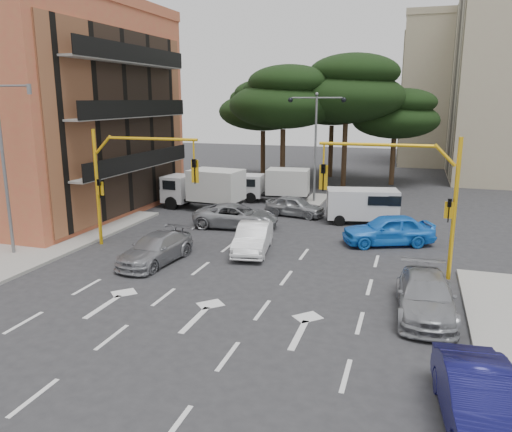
# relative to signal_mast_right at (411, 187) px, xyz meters

# --- Properties ---
(ground) EXTENTS (120.00, 120.00, 0.00)m
(ground) POSITION_rel_signal_mast_right_xyz_m (-6.80, -1.99, -3.88)
(ground) COLOR #28282B
(ground) RESTS_ON ground
(median_strip) EXTENTS (1.40, 6.00, 0.15)m
(median_strip) POSITION_rel_signal_mast_right_xyz_m (-6.80, 14.01, -3.81)
(median_strip) COLOR gray
(median_strip) RESTS_ON ground
(apartment_orange) EXTENTS (15.19, 16.15, 13.70)m
(apartment_orange) POSITION_rel_signal_mast_right_xyz_m (-24.76, 6.01, 2.97)
(apartment_orange) COLOR #C4543D
(apartment_orange) RESTS_ON ground
(apartment_beige_far) EXTENTS (16.20, 12.15, 16.70)m
(apartment_beige_far) POSITION_rel_signal_mast_right_xyz_m (6.15, 42.01, 4.47)
(apartment_beige_far) COLOR tan
(apartment_beige_far) RESTS_ON ground
(pine_left_near) EXTENTS (9.15, 9.15, 10.23)m
(pine_left_near) POSITION_rel_signal_mast_right_xyz_m (-10.75, 19.96, 3.72)
(pine_left_near) COLOR #382616
(pine_left_near) RESTS_ON ground
(pine_center) EXTENTS (9.98, 9.98, 11.16)m
(pine_center) POSITION_rel_signal_mast_right_xyz_m (-5.75, 21.96, 4.41)
(pine_center) COLOR #382616
(pine_center) RESTS_ON ground
(pine_left_far) EXTENTS (8.32, 8.32, 9.30)m
(pine_left_far) POSITION_rel_signal_mast_right_xyz_m (-13.75, 23.96, 3.03)
(pine_left_far) COLOR #382616
(pine_left_far) RESTS_ON ground
(pine_right) EXTENTS (7.49, 7.49, 8.37)m
(pine_right) POSITION_rel_signal_mast_right_xyz_m (-1.75, 23.96, 2.33)
(pine_right) COLOR #382616
(pine_right) RESTS_ON ground
(pine_back) EXTENTS (9.15, 9.15, 10.23)m
(pine_back) POSITION_rel_signal_mast_right_xyz_m (-7.75, 26.96, 3.72)
(pine_back) COLOR #382616
(pine_back) RESTS_ON ground
(signal_mast_right) EXTENTS (5.79, 0.37, 6.00)m
(signal_mast_right) POSITION_rel_signal_mast_right_xyz_m (0.00, 0.00, 0.00)
(signal_mast_right) COLOR yellow
(signal_mast_right) RESTS_ON ground
(signal_mast_left) EXTENTS (5.79, 0.37, 6.00)m
(signal_mast_left) POSITION_rel_signal_mast_right_xyz_m (-13.61, 0.00, 0.00)
(signal_mast_left) COLOR yellow
(signal_mast_left) RESTS_ON ground
(street_lamp_left) EXTENTS (2.08, 0.20, 8.00)m
(street_lamp_left) POSITION_rel_signal_mast_right_xyz_m (-18.10, -2.99, 0.84)
(street_lamp_left) COLOR slate
(street_lamp_left) RESTS_ON sidewalk_left
(street_lamp_center) EXTENTS (4.16, 0.36, 7.77)m
(street_lamp_center) POSITION_rel_signal_mast_right_xyz_m (-6.80, 14.01, 1.54)
(street_lamp_center) COLOR slate
(street_lamp_center) RESTS_ON median_strip
(car_white_hatch) EXTENTS (2.19, 4.54, 1.43)m
(car_white_hatch) POSITION_rel_signal_mast_right_xyz_m (-7.33, 1.14, -3.17)
(car_white_hatch) COLOR white
(car_white_hatch) RESTS_ON ground
(car_blue_compact) EXTENTS (5.09, 3.59, 1.61)m
(car_blue_compact) POSITION_rel_signal_mast_right_xyz_m (-0.99, 4.52, -3.08)
(car_blue_compact) COLOR blue
(car_blue_compact) RESTS_ON ground
(car_silver_wagon) EXTENTS (2.31, 4.76, 1.33)m
(car_silver_wagon) POSITION_rel_signal_mast_right_xyz_m (-11.14, -1.83, -3.22)
(car_silver_wagon) COLOR gray
(car_silver_wagon) RESTS_ON ground
(car_silver_cross_a) EXTENTS (5.16, 2.68, 1.39)m
(car_silver_cross_a) POSITION_rel_signal_mast_right_xyz_m (-9.81, 5.47, -3.19)
(car_silver_cross_a) COLOR #95989D
(car_silver_cross_a) RESTS_ON ground
(car_silver_cross_b) EXTENTS (4.11, 2.23, 1.33)m
(car_silver_cross_b) POSITION_rel_signal_mast_right_xyz_m (-7.17, 9.44, -3.22)
(car_silver_cross_b) COLOR #96999E
(car_silver_cross_b) RESTS_ON ground
(car_navy_parked) EXTENTS (2.03, 4.56, 1.45)m
(car_navy_parked) POSITION_rel_signal_mast_right_xyz_m (1.90, -10.35, -3.16)
(car_navy_parked) COLOR #0D0D43
(car_navy_parked) RESTS_ON ground
(car_silver_parked) EXTENTS (2.20, 4.91, 1.40)m
(car_silver_parked) POSITION_rel_signal_mast_right_xyz_m (0.80, -4.08, -3.19)
(car_silver_parked) COLOR gray
(car_silver_parked) RESTS_ON ground
(van_white) EXTENTS (4.58, 2.82, 2.13)m
(van_white) POSITION_rel_signal_mast_right_xyz_m (-2.81, 8.95, -2.82)
(van_white) COLOR silver
(van_white) RESTS_ON ground
(box_truck_a) EXTENTS (5.91, 2.95, 2.80)m
(box_truck_a) POSITION_rel_signal_mast_right_xyz_m (-13.71, 9.57, -2.48)
(box_truck_a) COLOR silver
(box_truck_a) RESTS_ON ground
(box_truck_b) EXTENTS (5.21, 2.62, 2.47)m
(box_truck_b) POSITION_rel_signal_mast_right_xyz_m (-9.59, 13.51, -2.65)
(box_truck_b) COLOR silver
(box_truck_b) RESTS_ON ground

